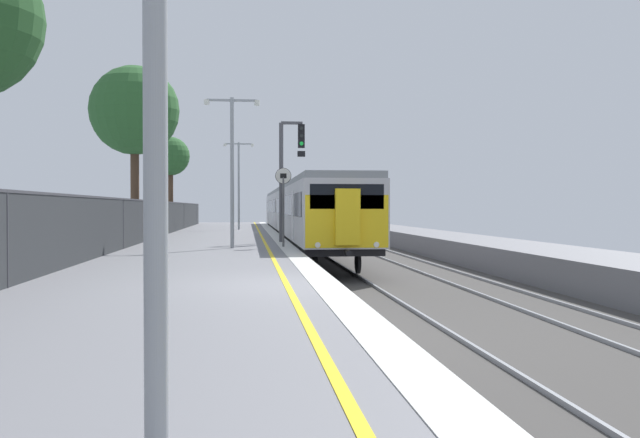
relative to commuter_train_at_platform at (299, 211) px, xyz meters
The scene contains 9 objects.
ground 29.10m from the commuter_train_at_platform, 88.92° to the right, with size 17.40×110.00×1.21m.
commuter_train_at_platform is the anchor object (origin of this frame).
signal_gantry 13.40m from the commuter_train_at_platform, 96.39° to the right, with size 1.10×0.24×5.10m.
speed_limit_sign 16.79m from the commuter_train_at_platform, 96.31° to the right, with size 0.59×0.08×2.94m.
platform_lamp_mid 17.68m from the commuter_train_at_platform, 102.21° to the right, with size 2.00×0.20×5.43m.
platform_lamp_far 5.62m from the commuter_train_at_platform, 135.63° to the left, with size 2.00×0.20×5.79m.
platform_back_fence 30.00m from the commuter_train_at_platform, 104.57° to the right, with size 0.07×99.00×1.80m.
background_tree_centre 12.03m from the commuter_train_at_platform, 145.67° to the right, with size 4.56×4.56×8.73m.
background_tree_right 13.77m from the commuter_train_at_platform, 131.84° to the left, with size 2.89×2.89×6.74m.
Camera 1 is at (-1.10, -12.92, 1.47)m, focal length 38.29 mm.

